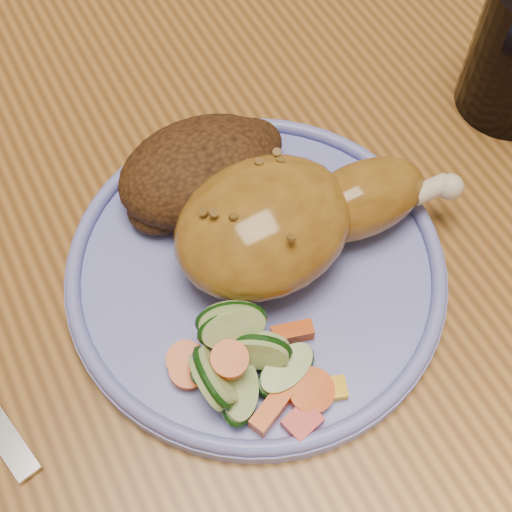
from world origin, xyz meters
name	(u,v)px	position (x,y,z in m)	size (l,w,h in m)	color
ground	(249,439)	(0.00, 0.00, 0.00)	(4.00, 4.00, 0.00)	brown
dining_table	(243,221)	(0.00, 0.00, 0.67)	(0.90, 1.40, 0.75)	#905D26
plate	(256,272)	(-0.04, -0.09, 0.76)	(0.25, 0.25, 0.01)	#6E77D5
plate_rim	(256,264)	(-0.04, -0.09, 0.77)	(0.25, 0.25, 0.01)	#6E77D5
chicken_leg	(288,220)	(-0.01, -0.09, 0.79)	(0.20, 0.11, 0.06)	#96671F
rice_pilaf	(203,170)	(-0.04, -0.02, 0.78)	(0.13, 0.08, 0.05)	#3F230F
vegetable_pile	(242,361)	(-0.08, -0.15, 0.78)	(0.09, 0.10, 0.05)	#A50A05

